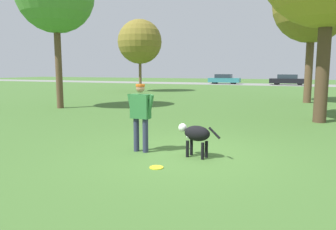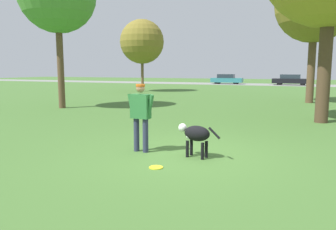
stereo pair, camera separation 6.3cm
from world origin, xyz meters
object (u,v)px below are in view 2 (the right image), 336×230
object	(u,v)px
parked_car_teal	(227,79)
parked_car_black	(291,80)
person	(141,112)
frisbee	(156,167)
tree_mid_center	(315,3)
tree_far_left	(142,42)
dog	(195,134)

from	to	relation	value
parked_car_teal	parked_car_black	bearing A→B (deg)	-3.37
parked_car_black	person	bearing A→B (deg)	-92.02
frisbee	tree_mid_center	world-z (taller)	tree_mid_center
tree_far_left	parked_car_black	world-z (taller)	tree_far_left
frisbee	parked_car_teal	distance (m)	37.84
person	dog	bearing A→B (deg)	6.22
person	frisbee	xyz separation A→B (m)	(0.86, -1.02, -0.92)
dog	tree_mid_center	world-z (taller)	tree_mid_center
person	parked_car_teal	size ratio (longest dim) A/B	0.38
person	parked_car_black	bearing A→B (deg)	91.92
frisbee	dog	bearing A→B (deg)	66.57
frisbee	tree_far_left	distance (m)	22.96
tree_far_left	tree_mid_center	distance (m)	14.41
tree_mid_center	parked_car_black	xyz separation A→B (m)	(-1.94, 22.22, -4.87)
parked_car_teal	person	bearing A→B (deg)	-82.50
tree_mid_center	parked_car_black	distance (m)	22.83
dog	tree_far_left	xyz separation A→B (m)	(-11.03, 18.88, 3.75)
dog	parked_car_teal	world-z (taller)	parked_car_teal
tree_mid_center	tree_far_left	bearing A→B (deg)	159.02
person	parked_car_teal	world-z (taller)	person
frisbee	tree_far_left	bearing A→B (deg)	117.94
parked_car_teal	frisbee	bearing A→B (deg)	-81.48
tree_mid_center	frisbee	bearing A→B (deg)	-100.82
dog	parked_car_black	size ratio (longest dim) A/B	0.23
person	parked_car_black	xyz separation A→B (m)	(1.74, 35.99, -0.29)
person	dog	size ratio (longest dim) A/B	1.57
tree_far_left	parked_car_teal	world-z (taller)	tree_far_left
person	tree_far_left	size ratio (longest dim) A/B	0.26
parked_car_teal	tree_far_left	bearing A→B (deg)	-103.75
person	parked_car_black	size ratio (longest dim) A/B	0.36
frisbee	parked_car_teal	xyz separation A→B (m)	(-7.06, 37.17, 0.62)
tree_mid_center	parked_car_teal	bearing A→B (deg)	113.84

